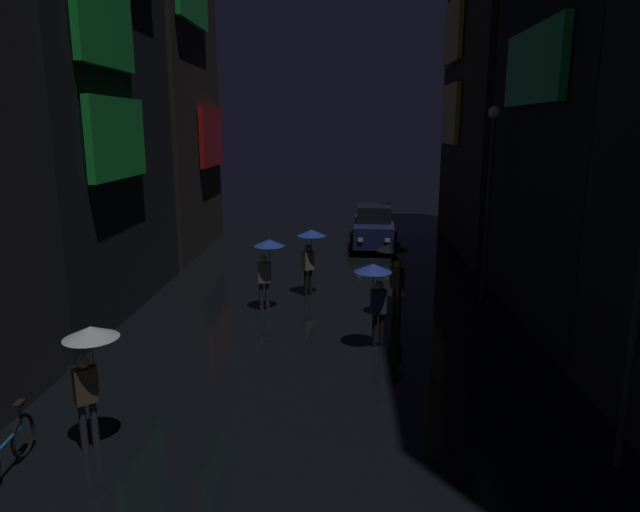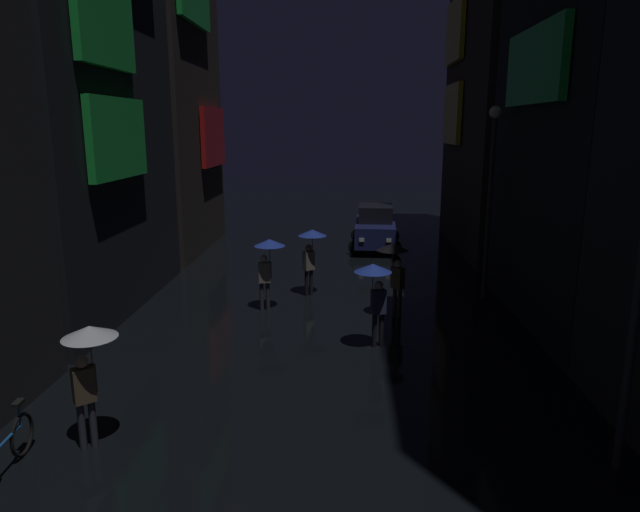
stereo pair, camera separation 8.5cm
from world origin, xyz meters
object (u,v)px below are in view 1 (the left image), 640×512
at_px(pedestrian_foreground_right_blue, 375,282).
at_px(bicycle_parked_at_storefront, 6,452).
at_px(pedestrian_midstreet_centre_blue, 310,244).
at_px(streetlamp_right_far, 490,182).
at_px(pedestrian_midstreet_left_blue, 267,255).
at_px(car_distant, 374,228).
at_px(pedestrian_far_right_clear, 89,354).
at_px(pedestrian_near_crossing_black, 394,259).

relative_size(pedestrian_foreground_right_blue, bicycle_parked_at_storefront, 1.16).
bearing_deg(pedestrian_midstreet_centre_blue, pedestrian_foreground_right_blue, -67.83).
relative_size(pedestrian_midstreet_centre_blue, pedestrian_foreground_right_blue, 1.00).
xyz_separation_m(pedestrian_midstreet_centre_blue, streetlamp_right_far, (5.47, -0.10, 1.98)).
relative_size(pedestrian_midstreet_left_blue, bicycle_parked_at_storefront, 1.16).
distance_m(car_distant, streetlamp_right_far, 8.46).
height_order(pedestrian_midstreet_centre_blue, streetlamp_right_far, streetlamp_right_far).
relative_size(pedestrian_foreground_right_blue, car_distant, 0.50).
height_order(pedestrian_midstreet_centre_blue, car_distant, pedestrian_midstreet_centre_blue).
bearing_deg(pedestrian_midstreet_centre_blue, pedestrian_midstreet_left_blue, -125.81).
bearing_deg(pedestrian_midstreet_centre_blue, pedestrian_far_right_clear, -108.91).
bearing_deg(pedestrian_far_right_clear, streetlamp_right_far, 46.27).
height_order(pedestrian_far_right_clear, bicycle_parked_at_storefront, pedestrian_far_right_clear).
height_order(pedestrian_midstreet_centre_blue, bicycle_parked_at_storefront, pedestrian_midstreet_centre_blue).
bearing_deg(pedestrian_foreground_right_blue, pedestrian_near_crossing_black, 74.61).
bearing_deg(streetlamp_right_far, pedestrian_foreground_right_blue, -130.25).
height_order(pedestrian_midstreet_centre_blue, pedestrian_far_right_clear, same).
relative_size(pedestrian_far_right_clear, car_distant, 0.50).
height_order(pedestrian_near_crossing_black, pedestrian_far_right_clear, same).
distance_m(pedestrian_foreground_right_blue, streetlamp_right_far, 6.00).
xyz_separation_m(pedestrian_foreground_right_blue, bicycle_parked_at_storefront, (-5.94, -5.52, -1.28)).
height_order(pedestrian_foreground_right_blue, pedestrian_far_right_clear, same).
bearing_deg(pedestrian_near_crossing_black, pedestrian_far_right_clear, -128.42).
xyz_separation_m(pedestrian_near_crossing_black, pedestrian_foreground_right_blue, (-0.66, -2.38, 0.00)).
bearing_deg(pedestrian_near_crossing_black, streetlamp_right_far, 32.89).
relative_size(pedestrian_midstreet_left_blue, pedestrian_midstreet_centre_blue, 1.00).
distance_m(pedestrian_midstreet_centre_blue, car_distant, 7.70).
bearing_deg(pedestrian_foreground_right_blue, streetlamp_right_far, 49.75).
height_order(car_distant, streetlamp_right_far, streetlamp_right_far).
relative_size(bicycle_parked_at_storefront, car_distant, 0.43).
height_order(pedestrian_near_crossing_black, pedestrian_foreground_right_blue, same).
distance_m(pedestrian_near_crossing_black, streetlamp_right_far, 4.09).
bearing_deg(pedestrian_midstreet_left_blue, pedestrian_far_right_clear, -104.63).
xyz_separation_m(bicycle_parked_at_storefront, streetlamp_right_far, (9.60, 9.84, 3.26)).
bearing_deg(streetlamp_right_far, car_distant, 112.67).
distance_m(pedestrian_foreground_right_blue, bicycle_parked_at_storefront, 8.21).
xyz_separation_m(pedestrian_near_crossing_black, car_distant, (-0.08, 9.33, -0.74)).
distance_m(pedestrian_midstreet_left_blue, car_distant, 9.60).
relative_size(pedestrian_near_crossing_black, streetlamp_right_far, 0.36).
bearing_deg(car_distant, pedestrian_near_crossing_black, -89.51).
relative_size(car_distant, streetlamp_right_far, 0.72).
distance_m(pedestrian_near_crossing_black, pedestrian_far_right_clear, 8.96).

